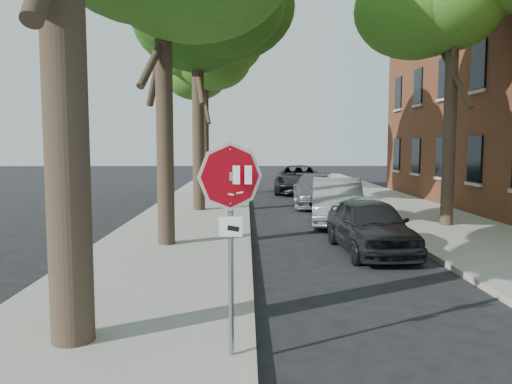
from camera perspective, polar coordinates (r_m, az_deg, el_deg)
The scene contains 13 objects.
ground at distance 6.52m, azimuth 3.69°, elevation -18.97°, with size 120.00×120.00×0.00m, color black.
sidewalk_left at distance 18.22m, azimuth -7.40°, elevation -2.99°, with size 4.00×55.00×0.12m, color gray.
sidewalk_right at distance 19.25m, azimuth 18.67°, elevation -2.78°, with size 4.00×55.00×0.12m, color gray.
curb_left at distance 18.11m, azimuth -0.93°, elevation -2.98°, with size 0.12×55.00×0.13m, color #9E9384.
curb_right at distance 18.66m, azimuth 12.73°, elevation -2.87°, with size 0.12×55.00×0.13m, color #9E9384.
stop_sign at distance 5.95m, azimuth -2.92°, elevation -1.78°, with size 0.76×0.34×2.61m.
tree_mid_b at distance 20.83m, azimuth -6.78°, elevation 20.08°, with size 5.88×5.46×10.36m.
tree_far at distance 27.50m, azimuth -5.93°, elevation 14.79°, with size 5.29×4.91×9.33m.
tree_right at distance 17.88m, azimuth 21.49°, elevation 19.65°, with size 5.29×4.91×9.33m.
car_a at distance 12.85m, azimuth 12.92°, elevation -3.75°, with size 1.62×4.02×1.37m, color black.
car_b at distance 17.35m, azimuth 9.20°, elevation -1.06°, with size 1.64×4.70×1.55m, color #919498.
car_c at distance 22.32m, azimuth 6.80°, elevation 0.19°, with size 1.96×4.81×1.40m, color #55565B.
car_d at distance 28.31m, azimuth 4.88°, elevation 1.46°, with size 2.59×5.62×1.56m, color black.
Camera 1 is at (-0.52, -5.92, 2.69)m, focal length 35.00 mm.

